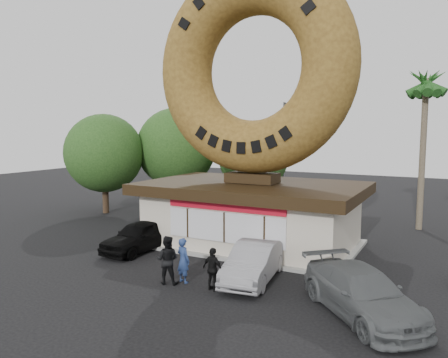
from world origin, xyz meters
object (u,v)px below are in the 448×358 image
person_center (167,260)px  car_black (139,236)px  donut_shop (252,212)px  car_silver (254,262)px  street_lamp (286,151)px  person_left (183,260)px  person_right (213,269)px  car_grey (362,293)px  giant_donut (253,69)px

person_center → car_black: 5.08m
donut_shop → car_silver: bearing=-64.7°
street_lamp → car_black: 14.46m
person_left → person_right: size_ratio=1.09×
street_lamp → car_grey: size_ratio=1.51×
person_center → car_black: (-3.97, 3.16, -0.21)m
giant_donut → person_left: 10.44m
giant_donut → car_black: size_ratio=2.41×
donut_shop → person_center: 6.93m
giant_donut → car_silver: size_ratio=2.34×
donut_shop → person_right: bearing=-77.9°
car_black → car_silver: 6.92m
giant_donut → street_lamp: giant_donut is taller
street_lamp → car_silver: street_lamp is taller
car_silver → car_grey: car_grey is taller
car_silver → car_grey: 4.72m
giant_donut → car_black: 10.19m
person_right → car_silver: bearing=-104.3°
person_right → car_grey: bearing=-164.1°
donut_shop → car_grey: 9.35m
giant_donut → person_right: (1.43, -6.68, -8.27)m
giant_donut → person_center: giant_donut is taller
giant_donut → car_grey: 12.48m
person_left → car_black: 5.24m
car_silver → person_left: bearing=-154.6°
person_right → car_grey: person_right is taller
giant_donut → person_center: bearing=-94.4°
person_center → person_right: (1.96, 0.20, -0.14)m
street_lamp → car_black: (-2.64, -13.72, -3.73)m
street_lamp → person_left: 16.95m
donut_shop → car_black: size_ratio=2.55×
giant_donut → street_lamp: 11.17m
car_silver → street_lamp: bearing=97.7°
street_lamp → car_silver: 15.93m
giant_donut → car_silver: 9.96m
person_right → car_black: size_ratio=0.37×
person_left → donut_shop: bearing=-72.9°
person_center → car_silver: 3.46m
person_center → car_grey: (7.34, 0.54, -0.19)m
person_left → person_center: person_center is taller
car_black → car_grey: 11.61m
street_lamp → car_grey: bearing=-62.1°
donut_shop → street_lamp: size_ratio=1.40×
street_lamp → giant_donut: bearing=-79.5°
donut_shop → car_silver: size_ratio=2.48×
car_black → car_silver: car_black is taller
street_lamp → person_center: bearing=-85.5°
car_grey → car_black: bearing=124.0°
car_silver → car_black: bearing=162.1°
person_right → person_left: bearing=4.2°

